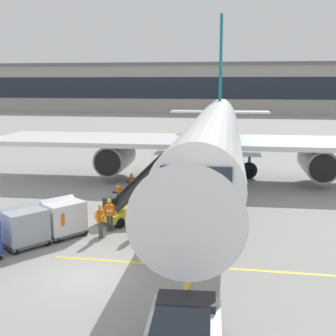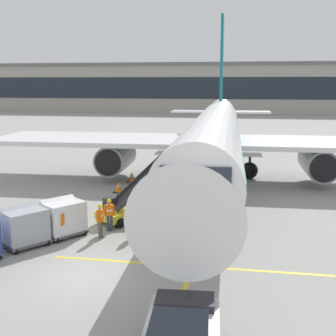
{
  "view_description": "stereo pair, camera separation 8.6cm",
  "coord_description": "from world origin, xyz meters",
  "px_view_note": "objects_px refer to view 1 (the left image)",
  "views": [
    {
      "loc": [
        5.92,
        -16.0,
        7.7
      ],
      "look_at": [
        1.92,
        8.2,
        2.91
      ],
      "focal_mm": 47.16,
      "sensor_mm": 36.0,
      "label": 1
    },
    {
      "loc": [
        6.01,
        -15.98,
        7.7
      ],
      "look_at": [
        1.92,
        8.2,
        2.91
      ],
      "focal_mm": 47.16,
      "sensor_mm": 36.0,
      "label": 2
    }
  ],
  "objects_px": {
    "belt_loader": "(130,204)",
    "safety_cone_wingtip": "(131,177)",
    "baggage_cart_second": "(24,226)",
    "ground_crew_marshaller": "(136,217)",
    "ground_crew_by_loader": "(110,213)",
    "parked_airplane": "(214,135)",
    "baggage_cart_lead": "(63,217)",
    "ground_crew_by_carts": "(62,221)",
    "safety_cone_engine_keepout": "(118,187)",
    "ground_crew_wingwalker": "(100,218)"
  },
  "relations": [
    {
      "from": "baggage_cart_second",
      "to": "ground_crew_by_loader",
      "type": "distance_m",
      "value": 4.34
    },
    {
      "from": "ground_crew_by_loader",
      "to": "baggage_cart_lead",
      "type": "bearing_deg",
      "value": -153.76
    },
    {
      "from": "ground_crew_by_carts",
      "to": "ground_crew_wingwalker",
      "type": "distance_m",
      "value": 1.86
    },
    {
      "from": "ground_crew_marshaller",
      "to": "ground_crew_wingwalker",
      "type": "distance_m",
      "value": 1.81
    },
    {
      "from": "ground_crew_marshaller",
      "to": "safety_cone_engine_keepout",
      "type": "distance_m",
      "value": 9.23
    },
    {
      "from": "parked_airplane",
      "to": "belt_loader",
      "type": "distance_m",
      "value": 12.1
    },
    {
      "from": "belt_loader",
      "to": "ground_crew_by_loader",
      "type": "height_order",
      "value": "belt_loader"
    },
    {
      "from": "safety_cone_engine_keepout",
      "to": "ground_crew_by_carts",
      "type": "bearing_deg",
      "value": -90.36
    },
    {
      "from": "baggage_cart_second",
      "to": "ground_crew_by_carts",
      "type": "xyz_separation_m",
      "value": [
        1.51,
        0.96,
        -0.0
      ]
    },
    {
      "from": "baggage_cart_second",
      "to": "ground_crew_by_loader",
      "type": "bearing_deg",
      "value": 38.72
    },
    {
      "from": "belt_loader",
      "to": "ground_crew_by_carts",
      "type": "height_order",
      "value": "belt_loader"
    },
    {
      "from": "belt_loader",
      "to": "baggage_cart_second",
      "type": "distance_m",
      "value": 6.26
    },
    {
      "from": "baggage_cart_second",
      "to": "ground_crew_marshaller",
      "type": "bearing_deg",
      "value": 24.51
    },
    {
      "from": "baggage_cart_lead",
      "to": "safety_cone_wingtip",
      "type": "bearing_deg",
      "value": 88.08
    },
    {
      "from": "baggage_cart_second",
      "to": "ground_crew_wingwalker",
      "type": "bearing_deg",
      "value": 27.7
    },
    {
      "from": "ground_crew_marshaller",
      "to": "baggage_cart_lead",
      "type": "bearing_deg",
      "value": -170.92
    },
    {
      "from": "parked_airplane",
      "to": "ground_crew_by_carts",
      "type": "xyz_separation_m",
      "value": [
        -6.45,
        -14.99,
        -2.59
      ]
    },
    {
      "from": "ground_crew_by_carts",
      "to": "safety_cone_wingtip",
      "type": "height_order",
      "value": "ground_crew_by_carts"
    },
    {
      "from": "baggage_cart_lead",
      "to": "belt_loader",
      "type": "bearing_deg",
      "value": 50.08
    },
    {
      "from": "ground_crew_by_loader",
      "to": "baggage_cart_second",
      "type": "bearing_deg",
      "value": -141.28
    },
    {
      "from": "belt_loader",
      "to": "ground_crew_by_loader",
      "type": "bearing_deg",
      "value": -104.24
    },
    {
      "from": "baggage_cart_lead",
      "to": "parked_airplane",
      "type": "bearing_deg",
      "value": 64.85
    },
    {
      "from": "belt_loader",
      "to": "parked_airplane",
      "type": "bearing_deg",
      "value": 70.03
    },
    {
      "from": "parked_airplane",
      "to": "baggage_cart_second",
      "type": "relative_size",
      "value": 17.12
    },
    {
      "from": "safety_cone_engine_keepout",
      "to": "ground_crew_marshaller",
      "type": "bearing_deg",
      "value": -68.57
    },
    {
      "from": "parked_airplane",
      "to": "belt_loader",
      "type": "relative_size",
      "value": 9.26
    },
    {
      "from": "ground_crew_by_carts",
      "to": "safety_cone_engine_keepout",
      "type": "height_order",
      "value": "ground_crew_by_carts"
    },
    {
      "from": "safety_cone_wingtip",
      "to": "parked_airplane",
      "type": "bearing_deg",
      "value": 15.22
    },
    {
      "from": "belt_loader",
      "to": "safety_cone_wingtip",
      "type": "relative_size",
      "value": 6.33
    },
    {
      "from": "belt_loader",
      "to": "ground_crew_marshaller",
      "type": "relative_size",
      "value": 2.82
    },
    {
      "from": "ground_crew_by_carts",
      "to": "ground_crew_wingwalker",
      "type": "height_order",
      "value": "same"
    },
    {
      "from": "ground_crew_by_loader",
      "to": "ground_crew_marshaller",
      "type": "bearing_deg",
      "value": -16.61
    },
    {
      "from": "baggage_cart_lead",
      "to": "baggage_cart_second",
      "type": "xyz_separation_m",
      "value": [
        -1.25,
        -1.66,
        0.0
      ]
    },
    {
      "from": "ground_crew_by_carts",
      "to": "ground_crew_marshaller",
      "type": "height_order",
      "value": "same"
    },
    {
      "from": "parked_airplane",
      "to": "ground_crew_by_loader",
      "type": "distance_m",
      "value": 14.25
    },
    {
      "from": "ground_crew_marshaller",
      "to": "baggage_cart_second",
      "type": "bearing_deg",
      "value": -155.49
    },
    {
      "from": "parked_airplane",
      "to": "ground_crew_by_loader",
      "type": "height_order",
      "value": "parked_airplane"
    },
    {
      "from": "belt_loader",
      "to": "baggage_cart_lead",
      "type": "height_order",
      "value": "belt_loader"
    },
    {
      "from": "safety_cone_engine_keepout",
      "to": "ground_crew_by_loader",
      "type": "bearing_deg",
      "value": -77.4
    },
    {
      "from": "ground_crew_wingwalker",
      "to": "ground_crew_by_carts",
      "type": "bearing_deg",
      "value": -156.93
    },
    {
      "from": "belt_loader",
      "to": "safety_cone_wingtip",
      "type": "height_order",
      "value": "belt_loader"
    },
    {
      "from": "belt_loader",
      "to": "baggage_cart_second",
      "type": "xyz_separation_m",
      "value": [
        -3.93,
        -4.87,
        0.08
      ]
    },
    {
      "from": "belt_loader",
      "to": "baggage_cart_second",
      "type": "height_order",
      "value": "belt_loader"
    },
    {
      "from": "ground_crew_marshaller",
      "to": "ground_crew_by_carts",
      "type": "bearing_deg",
      "value": -159.4
    },
    {
      "from": "ground_crew_by_loader",
      "to": "parked_airplane",
      "type": "bearing_deg",
      "value": 70.94
    },
    {
      "from": "baggage_cart_second",
      "to": "ground_crew_by_carts",
      "type": "height_order",
      "value": "baggage_cart_second"
    },
    {
      "from": "baggage_cart_second",
      "to": "safety_cone_wingtip",
      "type": "relative_size",
      "value": 3.42
    },
    {
      "from": "baggage_cart_second",
      "to": "ground_crew_wingwalker",
      "type": "xyz_separation_m",
      "value": [
        3.22,
        1.69,
        -0.0
      ]
    },
    {
      "from": "baggage_cart_lead",
      "to": "ground_crew_by_loader",
      "type": "bearing_deg",
      "value": 26.24
    },
    {
      "from": "parked_airplane",
      "to": "ground_crew_marshaller",
      "type": "bearing_deg",
      "value": -102.44
    }
  ]
}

